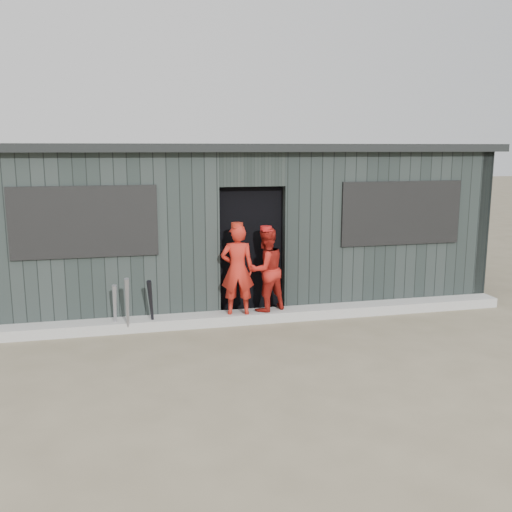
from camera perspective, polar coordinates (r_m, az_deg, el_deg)
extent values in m
plane|color=brown|center=(6.96, 3.46, -10.85)|extent=(80.00, 80.00, 0.00)
cube|color=#9C9B97|center=(8.59, -0.03, -6.05)|extent=(8.00, 0.36, 0.15)
cone|color=gray|center=(8.23, -13.93, -5.10)|extent=(0.09, 0.23, 0.71)
cone|color=gray|center=(8.04, -12.74, -4.93)|extent=(0.08, 0.32, 0.85)
cone|color=black|center=(8.18, -10.44, -4.85)|extent=(0.13, 0.31, 0.77)
imported|color=#B12115|center=(8.31, -1.88, -1.37)|extent=(0.53, 0.39, 1.33)
imported|color=#A01B13|center=(8.49, 0.99, -1.35)|extent=(0.74, 0.67, 1.25)
imported|color=#B5B5B5|center=(9.07, -0.38, -1.08)|extent=(0.80, 0.68, 1.40)
cube|color=black|center=(9.96, -2.24, 2.91)|extent=(7.60, 2.70, 2.20)
cube|color=#28302E|center=(8.40, -15.61, 1.39)|extent=(3.50, 0.20, 2.50)
cube|color=#252C2B|center=(9.35, 13.12, 2.43)|extent=(3.50, 0.20, 2.50)
cube|color=#252C29|center=(8.50, -0.47, 8.67)|extent=(1.00, 0.20, 0.50)
cube|color=#262D2B|center=(11.36, 17.49, 3.64)|extent=(0.20, 3.00, 2.50)
cube|color=#252C2A|center=(11.32, -3.61, 4.10)|extent=(8.00, 0.20, 2.50)
cube|color=black|center=(9.87, -2.30, 10.76)|extent=(8.30, 3.30, 0.12)
cube|color=black|center=(8.25, -16.78, 3.27)|extent=(2.00, 0.04, 1.00)
cube|color=black|center=(9.28, 14.36, 4.18)|extent=(2.00, 0.04, 1.00)
cube|color=black|center=(8.92, -2.23, 2.96)|extent=(0.20, 0.20, 0.82)
cube|color=black|center=(9.11, -1.41, 2.81)|extent=(0.22, 0.19, 0.82)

